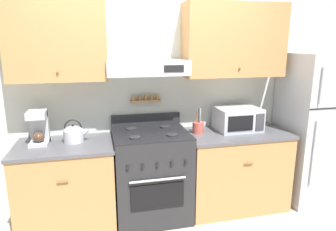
% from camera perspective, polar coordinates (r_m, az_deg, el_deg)
% --- Properties ---
extents(wall_back, '(5.20, 0.46, 2.55)m').
position_cam_1_polar(wall_back, '(3.34, -3.55, 7.00)').
color(wall_back, silver).
rests_on(wall_back, ground_plane).
extents(counter_left, '(0.96, 0.68, 0.90)m').
position_cam_1_polar(counter_left, '(3.32, -18.61, -12.55)').
color(counter_left, '#AD7A47').
rests_on(counter_left, ground_plane).
extents(counter_right, '(1.16, 0.68, 0.90)m').
position_cam_1_polar(counter_right, '(3.62, 12.40, -9.86)').
color(counter_right, '#AD7A47').
rests_on(counter_right, ground_plane).
extents(stove_range, '(0.79, 0.70, 1.09)m').
position_cam_1_polar(stove_range, '(3.32, -3.17, -11.16)').
color(stove_range, '#232326').
rests_on(stove_range, ground_plane).
extents(refrigerator, '(0.81, 0.70, 1.77)m').
position_cam_1_polar(refrigerator, '(4.03, 26.52, -2.09)').
color(refrigerator, '#ADAFB5').
rests_on(refrigerator, ground_plane).
extents(tea_kettle, '(0.25, 0.20, 0.23)m').
position_cam_1_polar(tea_kettle, '(3.17, -17.54, -3.28)').
color(tea_kettle, '#B7B7BC').
rests_on(tea_kettle, counter_left).
extents(coffee_maker, '(0.18, 0.23, 0.34)m').
position_cam_1_polar(coffee_maker, '(3.22, -23.42, -2.00)').
color(coffee_maker, '#ADAFB5').
rests_on(coffee_maker, counter_left).
extents(microwave, '(0.49, 0.39, 0.26)m').
position_cam_1_polar(microwave, '(3.53, 13.11, -0.62)').
color(microwave, '#ADAFB5').
rests_on(microwave, counter_right).
extents(utensil_crock, '(0.12, 0.12, 0.28)m').
position_cam_1_polar(utensil_crock, '(3.34, 5.75, -2.21)').
color(utensil_crock, '#B24C42').
rests_on(utensil_crock, counter_right).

